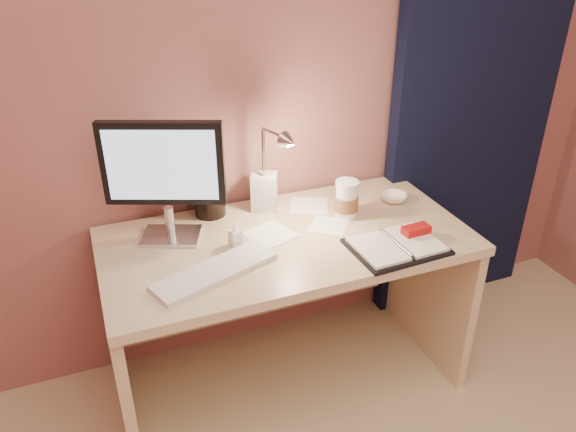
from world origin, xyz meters
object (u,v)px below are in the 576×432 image
object	(u,v)px
monitor	(164,171)
bowl	(394,198)
keyboard	(215,271)
desk_lamp	(263,167)
planner	(398,244)
dark_jar	(209,195)
coffee_cup	(346,200)
lotion_bottle	(235,234)
product_box	(264,192)
desk	(280,275)

from	to	relation	value
monitor	bowl	world-z (taller)	monitor
keyboard	desk_lamp	distance (m)	0.46
planner	dark_jar	distance (m)	0.78
planner	desk_lamp	distance (m)	0.58
monitor	coffee_cup	size ratio (longest dim) A/B	3.00
planner	dark_jar	size ratio (longest dim) A/B	1.95
keyboard	coffee_cup	distance (m)	0.64
monitor	coffee_cup	bearing A→B (deg)	14.62
keyboard	desk_lamp	world-z (taller)	desk_lamp
coffee_cup	lotion_bottle	distance (m)	0.49
bowl	lotion_bottle	bearing A→B (deg)	-172.28
dark_jar	bowl	bearing A→B (deg)	-12.82
dark_jar	product_box	size ratio (longest dim) A/B	1.13
monitor	desk_lamp	world-z (taller)	monitor
planner	coffee_cup	distance (m)	0.31
lotion_bottle	product_box	distance (m)	0.31
monitor	keyboard	distance (m)	0.41
coffee_cup	desk_lamp	bearing A→B (deg)	167.21
lotion_bottle	desk_lamp	xyz separation A→B (m)	(0.16, 0.13, 0.19)
desk	keyboard	xyz separation A→B (m)	(-0.32, -0.21, 0.24)
dark_jar	product_box	bearing A→B (deg)	-9.60
desk	desk_lamp	distance (m)	0.47
product_box	desk_lamp	size ratio (longest dim) A/B	0.41
keyboard	bowl	size ratio (longest dim) A/B	4.12
lotion_bottle	dark_jar	size ratio (longest dim) A/B	0.52
coffee_cup	keyboard	bearing A→B (deg)	-160.85
coffee_cup	planner	bearing A→B (deg)	-76.11
product_box	desk	bearing A→B (deg)	-65.01
product_box	bowl	bearing A→B (deg)	9.86
product_box	coffee_cup	bearing A→B (deg)	-7.91
desk_lamp	desk	bearing A→B (deg)	-79.22
keyboard	bowl	distance (m)	0.89
dark_jar	desk_lamp	size ratio (longest dim) A/B	0.46
planner	coffee_cup	bearing A→B (deg)	101.42
planner	desk	bearing A→B (deg)	138.02
dark_jar	desk_lamp	world-z (taller)	desk_lamp
monitor	product_box	bearing A→B (deg)	34.63
monitor	planner	world-z (taller)	monitor
keyboard	product_box	bearing A→B (deg)	30.94
desk_lamp	monitor	bearing A→B (deg)	159.43
planner	desk_lamp	world-z (taller)	desk_lamp
bowl	dark_jar	distance (m)	0.79
desk	lotion_bottle	bearing A→B (deg)	-163.19
product_box	dark_jar	bearing A→B (deg)	-165.62
lotion_bottle	product_box	xyz separation A→B (m)	(0.20, 0.24, 0.03)
coffee_cup	product_box	bearing A→B (deg)	148.11
keyboard	product_box	xyz separation A→B (m)	(0.32, 0.39, 0.07)
desk_lamp	lotion_bottle	bearing A→B (deg)	-159.76
planner	lotion_bottle	xyz separation A→B (m)	(-0.56, 0.23, 0.03)
monitor	planner	distance (m)	0.90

